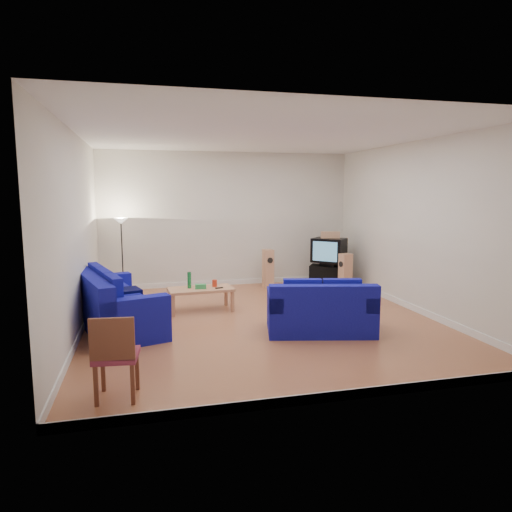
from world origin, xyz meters
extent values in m
cube|color=brown|center=(0.00, 0.00, 0.00)|extent=(6.00, 6.50, 0.01)
cube|color=white|center=(0.00, 0.00, 3.20)|extent=(6.00, 6.50, 0.01)
cube|color=silver|center=(0.00, 3.25, 1.60)|extent=(6.00, 0.01, 3.20)
cube|color=silver|center=(0.00, -3.25, 1.60)|extent=(6.00, 0.01, 3.20)
cube|color=silver|center=(-3.00, 0.00, 1.60)|extent=(0.01, 6.50, 3.20)
cube|color=silver|center=(3.00, 0.00, 1.60)|extent=(0.01, 6.50, 3.20)
cube|color=white|center=(0.00, 3.24, 0.06)|extent=(6.00, 0.02, 0.12)
cube|color=white|center=(0.00, -3.24, 0.06)|extent=(6.00, 0.02, 0.12)
cube|color=white|center=(-2.99, 0.00, 0.06)|extent=(0.02, 6.50, 0.12)
cube|color=white|center=(2.99, 0.00, 0.06)|extent=(0.02, 6.50, 0.12)
cube|color=#0A097B|center=(-2.45, 0.20, 0.23)|extent=(1.69, 2.61, 0.46)
cube|color=#0A097B|center=(-2.83, 0.09, 0.70)|extent=(0.92, 2.38, 0.47)
cube|color=#0A097B|center=(-2.76, 1.24, 0.59)|extent=(1.07, 0.53, 0.26)
cube|color=#0A097B|center=(-2.14, -0.83, 0.59)|extent=(1.07, 0.53, 0.26)
cube|color=black|center=(-2.29, 0.25, 0.57)|extent=(0.54, 0.54, 0.13)
cube|color=#0A097B|center=(0.77, -0.84, 0.21)|extent=(1.86, 1.30, 0.42)
cube|color=#0A097B|center=(0.68, -1.20, 0.63)|extent=(1.69, 0.59, 0.43)
cube|color=#0A097B|center=(0.05, -0.68, 0.54)|extent=(0.43, 0.97, 0.24)
cube|color=#0A097B|center=(1.48, -1.01, 0.54)|extent=(0.43, 0.97, 0.24)
cube|color=black|center=(0.80, -0.70, 0.52)|extent=(0.48, 0.48, 0.12)
cube|color=tan|center=(-0.96, 0.93, 0.42)|extent=(1.26, 0.69, 0.05)
cube|color=tan|center=(-1.50, 0.64, 0.20)|extent=(0.06, 0.06, 0.39)
cube|color=tan|center=(-1.53, 1.14, 0.20)|extent=(0.06, 0.06, 0.39)
cube|color=tan|center=(-0.38, 0.71, 0.20)|extent=(0.06, 0.06, 0.39)
cube|color=tan|center=(-0.42, 1.22, 0.20)|extent=(0.06, 0.06, 0.39)
cylinder|color=#197233|center=(-1.16, 0.98, 0.60)|extent=(0.07, 0.07, 0.31)
cube|color=green|center=(-0.96, 0.88, 0.48)|extent=(0.22, 0.14, 0.09)
cylinder|color=red|center=(-0.68, 1.00, 0.51)|extent=(0.11, 0.11, 0.13)
cube|color=black|center=(-0.62, 0.82, 0.45)|extent=(0.16, 0.08, 0.02)
cube|color=black|center=(2.28, 2.41, 0.26)|extent=(0.97, 0.84, 0.52)
cube|color=black|center=(2.31, 2.40, 0.57)|extent=(0.50, 0.51, 0.09)
cube|color=black|center=(2.26, 2.36, 0.90)|extent=(0.90, 0.89, 0.57)
cube|color=#3D6C86|center=(2.07, 2.16, 0.90)|extent=(0.44, 0.41, 0.45)
cube|color=tan|center=(2.30, 2.41, 1.25)|extent=(0.47, 0.28, 0.15)
cube|color=tan|center=(0.86, 2.70, 0.46)|extent=(0.23, 0.28, 0.91)
cylinder|color=black|center=(0.87, 2.56, 0.67)|extent=(0.14, 0.03, 0.13)
cube|color=tan|center=(2.45, 1.85, 0.44)|extent=(0.30, 0.27, 0.87)
cylinder|color=black|center=(2.32, 1.81, 0.64)|extent=(0.05, 0.13, 0.13)
cylinder|color=black|center=(-2.45, 2.69, 0.01)|extent=(0.22, 0.22, 0.03)
cylinder|color=black|center=(-2.45, 2.69, 0.82)|extent=(0.03, 0.03, 1.59)
cone|color=white|center=(-2.45, 2.69, 1.64)|extent=(0.29, 0.29, 0.13)
cube|color=brown|center=(-2.51, -2.74, 0.23)|extent=(0.05, 0.05, 0.46)
cube|color=brown|center=(-2.47, -2.37, 0.23)|extent=(0.05, 0.05, 0.46)
cube|color=brown|center=(-2.14, -2.79, 0.23)|extent=(0.05, 0.05, 0.46)
cube|color=brown|center=(-2.10, -2.41, 0.23)|extent=(0.05, 0.05, 0.46)
cube|color=maroon|center=(-2.31, -2.58, 0.48)|extent=(0.51, 0.51, 0.06)
cube|color=brown|center=(-2.33, -2.79, 0.74)|extent=(0.46, 0.09, 0.46)
camera|label=1|loc=(-1.96, -7.59, 2.26)|focal=32.00mm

